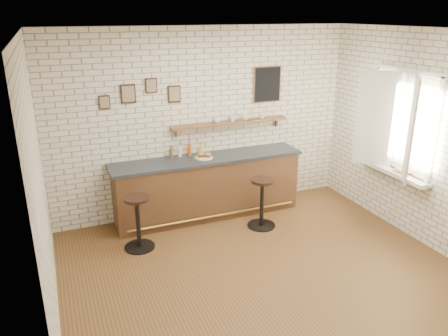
{
  "coord_description": "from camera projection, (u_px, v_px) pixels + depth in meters",
  "views": [
    {
      "loc": [
        -2.33,
        -4.48,
        3.19
      ],
      "look_at": [
        -0.12,
        0.9,
        1.1
      ],
      "focal_mm": 35.0,
      "sensor_mm": 36.0,
      "label": 1
    }
  ],
  "objects": [
    {
      "name": "wall_shelf",
      "position": [
        230.0,
        123.0,
        7.11
      ],
      "size": [
        2.0,
        0.18,
        0.18
      ],
      "color": "brown",
      "rests_on": "ground"
    },
    {
      "name": "bitters_bottle_white",
      "position": [
        180.0,
        151.0,
        6.92
      ],
      "size": [
        0.06,
        0.06,
        0.22
      ],
      "color": "white",
      "rests_on": "bar_counter"
    },
    {
      "name": "ciabatta_sandwich",
      "position": [
        204.0,
        155.0,
        6.88
      ],
      "size": [
        0.23,
        0.16,
        0.07
      ],
      "color": "tan",
      "rests_on": "sandwich_plate"
    },
    {
      "name": "shelf_cup_b",
      "position": [
        232.0,
        119.0,
        7.1
      ],
      "size": [
        0.14,
        0.14,
        0.09
      ],
      "primitive_type": "imported",
      "rotation": [
        0.0,
        0.0,
        0.77
      ],
      "color": "white",
      "rests_on": "wall_shelf"
    },
    {
      "name": "book_upper",
      "position": [
        399.0,
        171.0,
        6.47
      ],
      "size": [
        0.21,
        0.25,
        0.02
      ],
      "primitive_type": "imported",
      "rotation": [
        0.0,
        0.0,
        -0.28
      ],
      "color": "tan",
      "rests_on": "book_lower"
    },
    {
      "name": "casement_window",
      "position": [
        397.0,
        124.0,
        6.35
      ],
      "size": [
        0.4,
        1.3,
        1.56
      ],
      "color": "white",
      "rests_on": "ground"
    },
    {
      "name": "back_wall_decor",
      "position": [
        218.0,
        88.0,
        6.92
      ],
      "size": [
        2.96,
        0.02,
        0.56
      ],
      "color": "black",
      "rests_on": "ground"
    },
    {
      "name": "bar_counter",
      "position": [
        208.0,
        187.0,
        7.09
      ],
      "size": [
        3.1,
        0.65,
        1.01
      ],
      "color": "#53361E",
      "rests_on": "ground"
    },
    {
      "name": "shelf_cup_a",
      "position": [
        217.0,
        120.0,
        7.0
      ],
      "size": [
        0.11,
        0.11,
        0.09
      ],
      "primitive_type": "imported",
      "rotation": [
        0.0,
        0.0,
        0.0
      ],
      "color": "white",
      "rests_on": "wall_shelf"
    },
    {
      "name": "bar_stool_right",
      "position": [
        262.0,
        201.0,
        6.74
      ],
      "size": [
        0.44,
        0.44,
        0.79
      ],
      "color": "black",
      "rests_on": "ground"
    },
    {
      "name": "potato_chips",
      "position": [
        203.0,
        157.0,
        6.88
      ],
      "size": [
        0.26,
        0.19,
        0.0
      ],
      "color": "gold",
      "rests_on": "sandwich_plate"
    },
    {
      "name": "bitters_bottle_amber",
      "position": [
        189.0,
        149.0,
        6.97
      ],
      "size": [
        0.06,
        0.06,
        0.26
      ],
      "color": "#A7551B",
      "rests_on": "bar_counter"
    },
    {
      "name": "shelf_cup_c",
      "position": [
        245.0,
        117.0,
        7.18
      ],
      "size": [
        0.13,
        0.13,
        0.1
      ],
      "primitive_type": "imported",
      "rotation": [
        0.0,
        0.0,
        1.57
      ],
      "color": "white",
      "rests_on": "wall_shelf"
    },
    {
      "name": "bitters_bottle_brown",
      "position": [
        171.0,
        153.0,
        6.87
      ],
      "size": [
        0.06,
        0.06,
        0.19
      ],
      "color": "brown",
      "rests_on": "bar_counter"
    },
    {
      "name": "ground",
      "position": [
        258.0,
        266.0,
        5.81
      ],
      "size": [
        5.0,
        5.0,
        0.0
      ],
      "primitive_type": "plane",
      "color": "brown",
      "rests_on": "ground"
    },
    {
      "name": "bar_stool_left",
      "position": [
        138.0,
        221.0,
        6.12
      ],
      "size": [
        0.44,
        0.44,
        0.78
      ],
      "color": "black",
      "rests_on": "ground"
    },
    {
      "name": "window_sill",
      "position": [
        392.0,
        171.0,
        6.62
      ],
      "size": [
        0.2,
        1.35,
        0.06
      ],
      "color": "white",
      "rests_on": "ground"
    },
    {
      "name": "shelf_cup_d",
      "position": [
        262.0,
        116.0,
        7.3
      ],
      "size": [
        0.1,
        0.1,
        0.08
      ],
      "primitive_type": "imported",
      "rotation": [
        0.0,
        0.0,
        -0.07
      ],
      "color": "white",
      "rests_on": "wall_shelf"
    },
    {
      "name": "book_lower",
      "position": [
        399.0,
        173.0,
        6.46
      ],
      "size": [
        0.24,
        0.28,
        0.02
      ],
      "primitive_type": "imported",
      "rotation": [
        0.0,
        0.0,
        0.32
      ],
      "color": "tan",
      "rests_on": "window_sill"
    },
    {
      "name": "condiment_bottle_yellow",
      "position": [
        201.0,
        150.0,
        7.05
      ],
      "size": [
        0.06,
        0.06,
        0.18
      ],
      "color": "gold",
      "rests_on": "bar_counter"
    },
    {
      "name": "sandwich_plate",
      "position": [
        204.0,
        158.0,
        6.89
      ],
      "size": [
        0.28,
        0.28,
        0.01
      ],
      "primitive_type": "cylinder",
      "color": "white",
      "rests_on": "bar_counter"
    }
  ]
}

